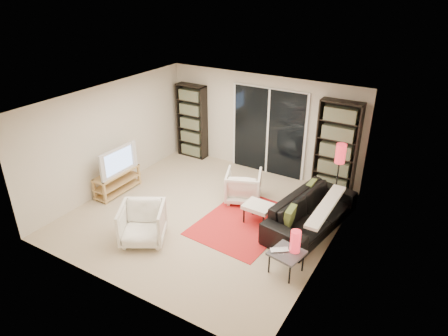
% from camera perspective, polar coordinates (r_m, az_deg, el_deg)
% --- Properties ---
extents(floor, '(5.00, 5.00, 0.00)m').
position_cam_1_polar(floor, '(8.30, -2.56, -6.62)').
color(floor, '#CDB693').
rests_on(floor, ground).
extents(wall_back, '(5.00, 0.02, 2.40)m').
position_cam_1_polar(wall_back, '(9.74, 5.41, 6.26)').
color(wall_back, beige).
rests_on(wall_back, ground).
extents(wall_front, '(5.00, 0.02, 2.40)m').
position_cam_1_polar(wall_front, '(6.06, -15.94, -7.72)').
color(wall_front, beige).
rests_on(wall_front, ground).
extents(wall_left, '(0.02, 5.00, 2.40)m').
position_cam_1_polar(wall_left, '(9.24, -15.84, 4.25)').
color(wall_left, beige).
rests_on(wall_left, ground).
extents(wall_right, '(0.02, 5.00, 2.40)m').
position_cam_1_polar(wall_right, '(6.81, 15.17, -3.68)').
color(wall_right, beige).
rests_on(wall_right, ground).
extents(ceiling, '(5.00, 5.00, 0.02)m').
position_cam_1_polar(ceiling, '(7.29, -2.94, 9.49)').
color(ceiling, white).
rests_on(ceiling, wall_back).
extents(sliding_door, '(1.92, 0.08, 2.16)m').
position_cam_1_polar(sliding_door, '(9.68, 6.35, 5.14)').
color(sliding_door, white).
rests_on(sliding_door, ground).
extents(bookshelf_left, '(0.80, 0.30, 1.95)m').
position_cam_1_polar(bookshelf_left, '(10.61, -4.61, 6.67)').
color(bookshelf_left, black).
rests_on(bookshelf_left, ground).
extents(bookshelf_right, '(0.90, 0.30, 2.10)m').
position_cam_1_polar(bookshelf_right, '(9.05, 15.78, 2.77)').
color(bookshelf_right, black).
rests_on(bookshelf_right, ground).
extents(tv_stand, '(0.37, 1.15, 0.50)m').
position_cam_1_polar(tv_stand, '(9.29, -14.98, -1.87)').
color(tv_stand, tan).
rests_on(tv_stand, floor).
extents(tv, '(0.15, 1.06, 0.61)m').
position_cam_1_polar(tv, '(9.05, -15.28, 1.14)').
color(tv, black).
rests_on(tv, tv_stand).
extents(rug, '(1.71, 2.22, 0.01)m').
position_cam_1_polar(rug, '(8.05, 2.97, -7.69)').
color(rug, red).
rests_on(rug, floor).
extents(sofa, '(1.24, 2.37, 0.66)m').
position_cam_1_polar(sofa, '(7.91, 12.38, -6.22)').
color(sofa, black).
rests_on(sofa, floor).
extents(armchair_back, '(0.96, 0.98, 0.69)m').
position_cam_1_polar(armchair_back, '(8.64, 2.80, -2.57)').
color(armchair_back, white).
rests_on(armchair_back, floor).
extents(armchair_front, '(1.08, 1.09, 0.73)m').
position_cam_1_polar(armchair_front, '(7.50, -11.55, -7.79)').
color(armchair_front, white).
rests_on(armchair_front, floor).
extents(ottoman, '(0.56, 0.47, 0.40)m').
position_cam_1_polar(ottoman, '(7.90, 4.90, -5.59)').
color(ottoman, white).
rests_on(ottoman, floor).
extents(side_table, '(0.58, 0.58, 0.40)m').
position_cam_1_polar(side_table, '(6.72, 8.95, -12.07)').
color(side_table, '#48484D').
rests_on(side_table, floor).
extents(laptop, '(0.36, 0.33, 0.02)m').
position_cam_1_polar(laptop, '(6.67, 8.01, -11.75)').
color(laptop, silver).
rests_on(laptop, side_table).
extents(table_lamp, '(0.17, 0.17, 0.38)m').
position_cam_1_polar(table_lamp, '(6.63, 10.16, -10.26)').
color(table_lamp, red).
rests_on(table_lamp, side_table).
extents(floor_lamp, '(0.22, 0.22, 1.48)m').
position_cam_1_polar(floor_lamp, '(8.26, 16.20, 1.11)').
color(floor_lamp, black).
rests_on(floor_lamp, floor).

